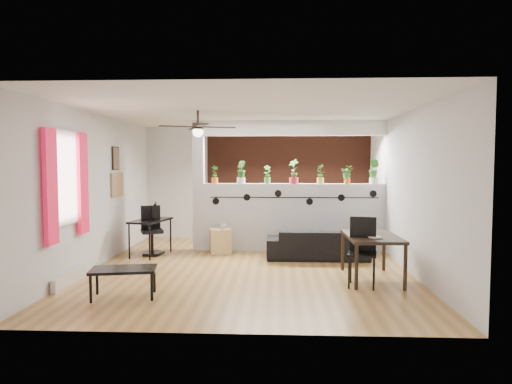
# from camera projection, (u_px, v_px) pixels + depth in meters

# --- Properties ---
(room_shell) EXTENTS (6.30, 7.10, 2.90)m
(room_shell) POSITION_uv_depth(u_px,v_px,m) (249.00, 191.00, 7.62)
(room_shell) COLOR olive
(room_shell) RESTS_ON ground
(partition_wall) EXTENTS (3.60, 0.18, 1.35)m
(partition_wall) POSITION_uv_depth(u_px,v_px,m) (294.00, 217.00, 9.11)
(partition_wall) COLOR #BCBCC1
(partition_wall) RESTS_ON ground
(ceiling_header) EXTENTS (3.60, 0.18, 0.30)m
(ceiling_header) POSITION_uv_depth(u_px,v_px,m) (294.00, 128.00, 9.00)
(ceiling_header) COLOR silver
(ceiling_header) RESTS_ON room_shell
(pier_column) EXTENTS (0.22, 0.20, 2.60)m
(pier_column) POSITION_uv_depth(u_px,v_px,m) (199.00, 186.00, 9.16)
(pier_column) COLOR #BCBCC1
(pier_column) RESTS_ON ground
(brick_panel) EXTENTS (3.90, 0.05, 2.60)m
(brick_panel) POSITION_uv_depth(u_px,v_px,m) (291.00, 183.00, 10.54)
(brick_panel) COLOR brown
(brick_panel) RESTS_ON ground
(vine_decal) EXTENTS (3.31, 0.01, 0.30)m
(vine_decal) POSITION_uv_depth(u_px,v_px,m) (294.00, 197.00, 8.99)
(vine_decal) COLOR black
(vine_decal) RESTS_ON partition_wall
(window_assembly) EXTENTS (0.09, 1.30, 1.55)m
(window_assembly) POSITION_uv_depth(u_px,v_px,m) (66.00, 181.00, 6.53)
(window_assembly) COLOR white
(window_assembly) RESTS_ON room_shell
(baseboard_heater) EXTENTS (0.08, 1.00, 0.18)m
(baseboard_heater) POSITION_uv_depth(u_px,v_px,m) (70.00, 278.00, 6.62)
(baseboard_heater) COLOR silver
(baseboard_heater) RESTS_ON ground
(corkboard) EXTENTS (0.03, 0.60, 0.45)m
(corkboard) POSITION_uv_depth(u_px,v_px,m) (117.00, 185.00, 8.68)
(corkboard) COLOR #956E48
(corkboard) RESTS_ON room_shell
(framed_art) EXTENTS (0.03, 0.34, 0.44)m
(framed_art) POSITION_uv_depth(u_px,v_px,m) (116.00, 158.00, 8.60)
(framed_art) COLOR #8C7259
(framed_art) RESTS_ON room_shell
(ceiling_fan) EXTENTS (1.19, 1.19, 0.43)m
(ceiling_fan) POSITION_uv_depth(u_px,v_px,m) (198.00, 128.00, 7.29)
(ceiling_fan) COLOR black
(ceiling_fan) RESTS_ON room_shell
(potted_plant_0) EXTENTS (0.20, 0.18, 0.37)m
(potted_plant_0) POSITION_uv_depth(u_px,v_px,m) (215.00, 174.00, 9.13)
(potted_plant_0) COLOR orange
(potted_plant_0) RESTS_ON partition_wall
(potted_plant_1) EXTENTS (0.28, 0.30, 0.46)m
(potted_plant_1) POSITION_uv_depth(u_px,v_px,m) (241.00, 171.00, 9.10)
(potted_plant_1) COLOR white
(potted_plant_1) RESTS_ON partition_wall
(potted_plant_2) EXTENTS (0.21, 0.18, 0.37)m
(potted_plant_2) POSITION_uv_depth(u_px,v_px,m) (267.00, 174.00, 9.08)
(potted_plant_2) COLOR green
(potted_plant_2) RESTS_ON partition_wall
(potted_plant_3) EXTENTS (0.33, 0.32, 0.49)m
(potted_plant_3) POSITION_uv_depth(u_px,v_px,m) (294.00, 171.00, 9.05)
(potted_plant_3) COLOR red
(potted_plant_3) RESTS_ON partition_wall
(potted_plant_4) EXTENTS (0.25, 0.25, 0.39)m
(potted_plant_4) POSITION_uv_depth(u_px,v_px,m) (320.00, 173.00, 9.03)
(potted_plant_4) COLOR gold
(potted_plant_4) RESTS_ON partition_wall
(potted_plant_5) EXTENTS (0.19, 0.17, 0.36)m
(potted_plant_5) POSITION_uv_depth(u_px,v_px,m) (347.00, 174.00, 9.01)
(potted_plant_5) COLOR #DF501A
(potted_plant_5) RESTS_ON partition_wall
(potted_plant_6) EXTENTS (0.32, 0.33, 0.49)m
(potted_plant_6) POSITION_uv_depth(u_px,v_px,m) (374.00, 171.00, 8.98)
(potted_plant_6) COLOR silver
(potted_plant_6) RESTS_ON partition_wall
(sofa) EXTENTS (1.78, 0.71, 0.52)m
(sofa) POSITION_uv_depth(u_px,v_px,m) (317.00, 244.00, 8.41)
(sofa) COLOR black
(sofa) RESTS_ON ground
(cube_shelf) EXTENTS (0.47, 0.44, 0.49)m
(cube_shelf) POSITION_uv_depth(u_px,v_px,m) (220.00, 241.00, 8.87)
(cube_shelf) COLOR tan
(cube_shelf) RESTS_ON ground
(cup) EXTENTS (0.15, 0.15, 0.11)m
(cup) POSITION_uv_depth(u_px,v_px,m) (223.00, 226.00, 8.85)
(cup) COLOR gray
(cup) RESTS_ON cube_shelf
(computer_desk) EXTENTS (0.68, 1.03, 0.68)m
(computer_desk) POSITION_uv_depth(u_px,v_px,m) (151.00, 223.00, 8.69)
(computer_desk) COLOR black
(computer_desk) RESTS_ON ground
(monitor) EXTENTS (0.31, 0.12, 0.17)m
(monitor) POSITION_uv_depth(u_px,v_px,m) (153.00, 214.00, 8.83)
(monitor) COLOR black
(monitor) RESTS_ON computer_desk
(office_chair) EXTENTS (0.51, 0.51, 0.92)m
(office_chair) POSITION_uv_depth(u_px,v_px,m) (152.00, 234.00, 8.77)
(office_chair) COLOR black
(office_chair) RESTS_ON ground
(dining_table) EXTENTS (0.78, 1.26, 0.68)m
(dining_table) POSITION_uv_depth(u_px,v_px,m) (372.00, 240.00, 6.87)
(dining_table) COLOR black
(dining_table) RESTS_ON ground
(book) EXTENTS (0.23, 0.27, 0.02)m
(book) POSITION_uv_depth(u_px,v_px,m) (369.00, 238.00, 6.57)
(book) COLOR gray
(book) RESTS_ON dining_table
(folding_chair) EXTENTS (0.48, 0.48, 0.98)m
(folding_chair) POSITION_uv_depth(u_px,v_px,m) (363.00, 245.00, 6.56)
(folding_chair) COLOR black
(folding_chair) RESTS_ON ground
(coffee_table) EXTENTS (0.90, 0.61, 0.39)m
(coffee_table) POSITION_uv_depth(u_px,v_px,m) (124.00, 271.00, 5.96)
(coffee_table) COLOR black
(coffee_table) RESTS_ON ground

